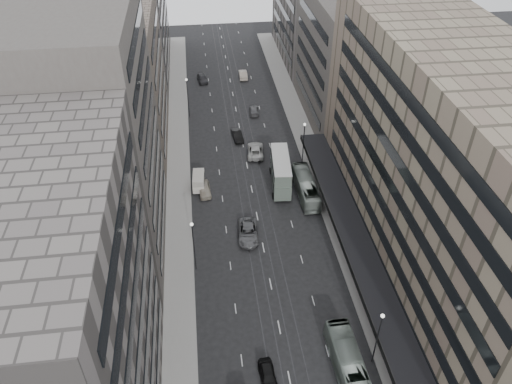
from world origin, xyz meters
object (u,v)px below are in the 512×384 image
bus_near (350,368)px  sedan_2 (248,232)px  bus_far (306,187)px  double_decker (281,171)px  panel_van (199,181)px  sedan_0 (268,376)px

bus_near → sedan_2: 25.51m
bus_far → double_decker: 4.88m
panel_van → sedan_2: panel_van is taller
panel_van → bus_far: bearing=-9.5°
bus_near → bus_far: (1.99, 32.94, -0.09)m
sedan_0 → sedan_2: size_ratio=0.70×
double_decker → sedan_0: size_ratio=2.30×
panel_van → sedan_0: bearing=-76.6°
panel_van → bus_near: bearing=-64.1°
sedan_0 → bus_far: bearing=67.6°
panel_van → sedan_0: 36.72m
bus_near → panel_van: bus_near is taller
bus_near → sedan_0: bus_near is taller
double_decker → panel_van: (-13.45, 1.06, -1.45)m
bus_near → sedan_2: bus_near is taller
bus_far → bus_near: bearing=86.2°
sedan_0 → double_decker: bearing=74.6°
sedan_0 → sedan_2: 23.31m
bus_near → double_decker: double_decker is taller
bus_far → panel_van: bearing=-13.5°
bus_near → bus_far: 33.00m
double_decker → sedan_2: size_ratio=1.62×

